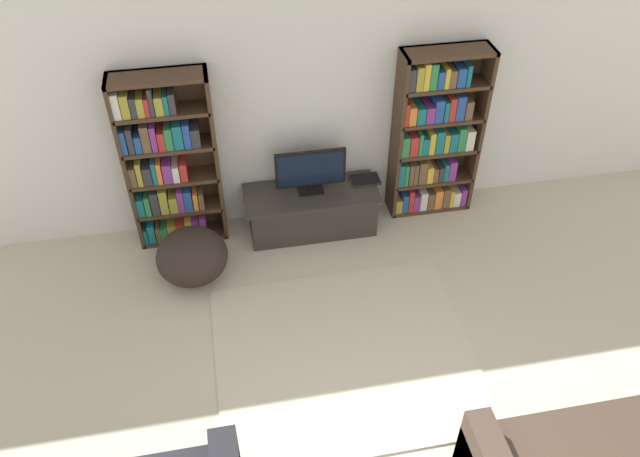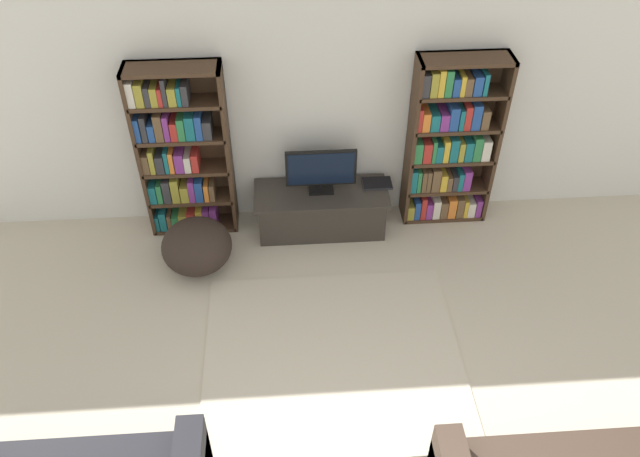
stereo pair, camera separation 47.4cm
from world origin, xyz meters
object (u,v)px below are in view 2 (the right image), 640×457
Objects in this scene: television at (321,170)px; bookshelf_left at (181,154)px; laptop at (377,183)px; tv_stand at (321,210)px; bookshelf_right at (449,145)px; beanbag_ottoman at (197,246)px.

bookshelf_left is at bearing 174.65° from television.
bookshelf_left reaches higher than laptop.
laptop reaches higher than tv_stand.
laptop is (0.56, 0.09, 0.24)m from tv_stand.
bookshelf_left is at bearing 178.21° from laptop.
laptop is (0.56, 0.06, -0.23)m from television.
bookshelf_right is at bearing 5.53° from television.
tv_stand is 2.01× the size of beanbag_ottoman.
television is at bearing -5.35° from bookshelf_left.
television is 2.33× the size of laptop.
bookshelf_right is at bearing -0.06° from bookshelf_left.
bookshelf_right is 2.59× the size of television.
bookshelf_right is 2.69× the size of beanbag_ottoman.
laptop is at bearing 17.73° from beanbag_ottoman.
beanbag_ottoman is (-1.76, -0.56, -0.22)m from laptop.
tv_stand is at bearing -170.93° from laptop.
tv_stand is at bearing -90.00° from television.
bookshelf_left is 2.59× the size of television.
bookshelf_left is 1.47m from tv_stand.
bookshelf_right is 0.79m from laptop.
bookshelf_left is 2.69× the size of beanbag_ottoman.
tv_stand is (-1.25, -0.15, -0.62)m from bookshelf_right.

